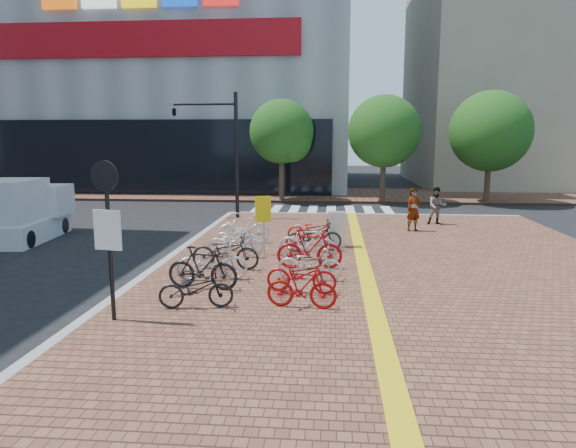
# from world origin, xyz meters

# --- Properties ---
(ground) EXTENTS (120.00, 120.00, 0.00)m
(ground) POSITION_xyz_m (0.00, 0.00, 0.00)
(ground) COLOR black
(ground) RESTS_ON ground
(sidewalk) EXTENTS (14.00, 34.00, 0.15)m
(sidewalk) POSITION_xyz_m (3.00, -5.00, 0.07)
(sidewalk) COLOR brown
(sidewalk) RESTS_ON ground
(tactile_strip) EXTENTS (0.40, 34.00, 0.01)m
(tactile_strip) POSITION_xyz_m (2.00, -5.00, 0.16)
(tactile_strip) COLOR yellow
(tactile_strip) RESTS_ON sidewalk
(kerb_west) EXTENTS (0.25, 34.00, 0.15)m
(kerb_west) POSITION_xyz_m (-4.00, -5.00, 0.08)
(kerb_west) COLOR gray
(kerb_west) RESTS_ON ground
(kerb_north) EXTENTS (14.00, 0.25, 0.15)m
(kerb_north) POSITION_xyz_m (3.00, 12.00, 0.08)
(kerb_north) COLOR gray
(kerb_north) RESTS_ON ground
(far_sidewalk) EXTENTS (70.00, 8.00, 0.15)m
(far_sidewalk) POSITION_xyz_m (0.00, 21.00, 0.07)
(far_sidewalk) COLOR brown
(far_sidewalk) RESTS_ON ground
(department_store) EXTENTS (36.00, 24.27, 28.00)m
(department_store) POSITION_xyz_m (-15.99, 31.95, 13.98)
(department_store) COLOR gray
(department_store) RESTS_ON ground
(building_beige) EXTENTS (20.00, 18.00, 18.00)m
(building_beige) POSITION_xyz_m (18.00, 32.00, 9.00)
(building_beige) COLOR gray
(building_beige) RESTS_ON ground
(crosswalk) EXTENTS (7.50, 4.00, 0.01)m
(crosswalk) POSITION_xyz_m (0.50, 14.00, 0.01)
(crosswalk) COLOR silver
(crosswalk) RESTS_ON ground
(street_trees) EXTENTS (16.20, 4.60, 6.35)m
(street_trees) POSITION_xyz_m (5.04, 17.45, 4.10)
(street_trees) COLOR #38281E
(street_trees) RESTS_ON far_sidewalk
(bike_0) EXTENTS (1.69, 0.84, 0.85)m
(bike_0) POSITION_xyz_m (-1.87, -2.59, 0.57)
(bike_0) COLOR black
(bike_0) RESTS_ON sidewalk
(bike_1) EXTENTS (1.83, 0.69, 1.07)m
(bike_1) POSITION_xyz_m (-2.07, -1.20, 0.69)
(bike_1) COLOR black
(bike_1) RESTS_ON sidewalk
(bike_2) EXTENTS (1.91, 0.94, 0.96)m
(bike_2) POSITION_xyz_m (-2.04, -0.36, 0.63)
(bike_2) COLOR silver
(bike_2) RESTS_ON sidewalk
(bike_3) EXTENTS (1.95, 0.77, 1.01)m
(bike_3) POSITION_xyz_m (-1.92, 0.77, 0.65)
(bike_3) COLOR black
(bike_3) RESTS_ON sidewalk
(bike_4) EXTENTS (1.76, 0.62, 0.92)m
(bike_4) POSITION_xyz_m (-1.93, 2.24, 0.61)
(bike_4) COLOR silver
(bike_4) RESTS_ON sidewalk
(bike_5) EXTENTS (1.62, 0.73, 0.94)m
(bike_5) POSITION_xyz_m (-2.06, 3.13, 0.62)
(bike_5) COLOR white
(bike_5) RESTS_ON sidewalk
(bike_6) EXTENTS (1.89, 0.87, 1.10)m
(bike_6) POSITION_xyz_m (-2.03, 4.43, 0.70)
(bike_6) COLOR white
(bike_6) RESTS_ON sidewalk
(bike_7) EXTENTS (1.58, 0.61, 0.93)m
(bike_7) POSITION_xyz_m (0.42, -2.40, 0.61)
(bike_7) COLOR #A30D0B
(bike_7) RESTS_ON sidewalk
(bike_8) EXTENTS (1.75, 0.80, 0.89)m
(bike_8) POSITION_xyz_m (0.35, -1.28, 0.59)
(bike_8) COLOR #AA0C11
(bike_8) RESTS_ON sidewalk
(bike_9) EXTENTS (1.74, 0.76, 0.89)m
(bike_9) POSITION_xyz_m (0.50, -0.14, 0.59)
(bike_9) COLOR silver
(bike_9) RESTS_ON sidewalk
(bike_10) EXTENTS (1.87, 0.56, 1.12)m
(bike_10) POSITION_xyz_m (0.44, 1.09, 0.71)
(bike_10) COLOR #A50B10
(bike_10) RESTS_ON sidewalk
(bike_11) EXTENTS (1.88, 0.85, 1.09)m
(bike_11) POSITION_xyz_m (0.33, 2.04, 0.69)
(bike_11) COLOR silver
(bike_11) RESTS_ON sidewalk
(bike_12) EXTENTS (1.95, 1.00, 0.97)m
(bike_12) POSITION_xyz_m (0.46, 3.34, 0.64)
(bike_12) COLOR black
(bike_12) RESTS_ON sidewalk
(bike_13) EXTENTS (1.97, 0.96, 0.99)m
(bike_13) POSITION_xyz_m (0.44, 4.33, 0.65)
(bike_13) COLOR #B7170D
(bike_13) RESTS_ON sidewalk
(pedestrian_a) EXTENTS (0.74, 0.64, 1.71)m
(pedestrian_a) POSITION_xyz_m (4.28, 7.40, 1.01)
(pedestrian_a) COLOR gray
(pedestrian_a) RESTS_ON sidewalk
(pedestrian_b) EXTENTS (0.82, 0.65, 1.61)m
(pedestrian_b) POSITION_xyz_m (5.51, 9.07, 0.95)
(pedestrian_b) COLOR #454B57
(pedestrian_b) RESTS_ON sidewalk
(utility_box) EXTENTS (0.59, 0.46, 1.20)m
(utility_box) POSITION_xyz_m (1.21, 4.09, 0.75)
(utility_box) COLOR silver
(utility_box) RESTS_ON sidewalk
(yellow_sign) EXTENTS (0.49, 0.22, 1.87)m
(yellow_sign) POSITION_xyz_m (-1.09, 2.68, 1.44)
(yellow_sign) COLOR #B7B7BC
(yellow_sign) RESTS_ON sidewalk
(notice_sign) EXTENTS (0.60, 0.18, 3.24)m
(notice_sign) POSITION_xyz_m (-3.35, -3.51, 2.19)
(notice_sign) COLOR black
(notice_sign) RESTS_ON sidewalk
(traffic_light_pole) EXTENTS (3.06, 1.18, 5.70)m
(traffic_light_pole) POSITION_xyz_m (-4.65, 10.19, 4.09)
(traffic_light_pole) COLOR black
(traffic_light_pole) RESTS_ON sidewalk
(box_truck) EXTENTS (2.14, 4.19, 2.33)m
(box_truck) POSITION_xyz_m (-10.41, 4.89, 1.10)
(box_truck) COLOR silver
(box_truck) RESTS_ON ground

